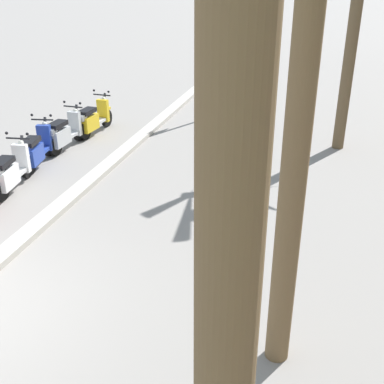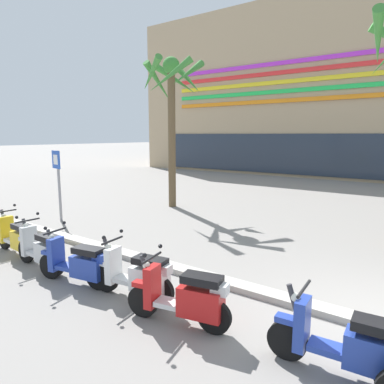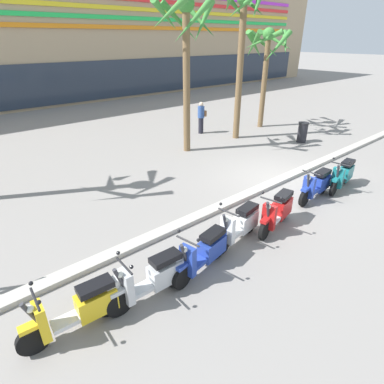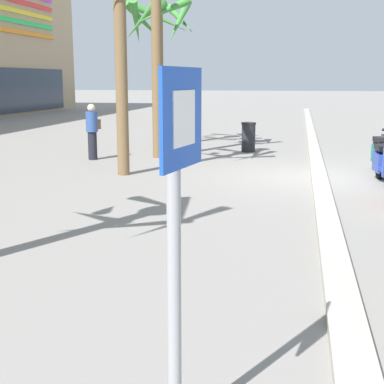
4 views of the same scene
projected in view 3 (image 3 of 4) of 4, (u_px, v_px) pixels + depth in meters
name	position (u px, v px, depth m)	size (l,w,h in m)	color
ground_plane	(279.00, 179.00, 11.17)	(200.00, 200.00, 0.00)	gray
curb_strip	(283.00, 179.00, 11.05)	(60.00, 0.36, 0.12)	#ADA89E
mall_facade_backdrop	(77.00, 18.00, 27.61)	(51.32, 13.54, 12.20)	tan
scooter_yellow_mid_front	(81.00, 308.00, 5.26)	(1.80, 0.56, 1.17)	black
scooter_silver_mid_rear	(154.00, 277.00, 5.94)	(1.75, 0.56, 1.17)	black
scooter_blue_lead_nearest	(205.00, 252.00, 6.66)	(1.73, 0.65, 1.17)	black
scooter_white_last_in_row	(240.00, 224.00, 7.64)	(1.72, 0.61, 1.17)	black
scooter_red_tail_end	(278.00, 211.00, 8.20)	(1.73, 0.68, 1.17)	black
scooter_blue_mid_centre	(317.00, 185.00, 9.70)	(1.77, 0.56, 1.04)	black
scooter_teal_second_in_line	(343.00, 175.00, 10.36)	(1.79, 0.62, 1.17)	black
palm_tree_mid_walkway	(242.00, 32.00, 13.71)	(1.95, 1.98, 6.40)	brown
palm_tree_far_corner	(267.00, 51.00, 16.09)	(2.65, 2.59, 5.01)	brown
palm_tree_by_mall_entrance	(186.00, 37.00, 12.01)	(2.36, 2.42, 5.99)	brown
pedestrian_window_shopping	(201.00, 117.00, 16.19)	(0.46, 0.37, 1.62)	black
litter_bin	(302.00, 132.00, 14.94)	(0.48, 0.48, 0.95)	#232328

